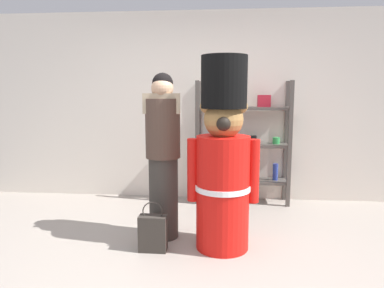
# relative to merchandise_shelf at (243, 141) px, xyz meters

# --- Properties ---
(ground_plane) EXTENTS (6.40, 6.40, 0.00)m
(ground_plane) POSITION_rel_merchandise_shelf_xyz_m (-0.59, -1.98, -0.84)
(ground_plane) COLOR #9E9389
(back_wall) EXTENTS (6.40, 0.12, 2.60)m
(back_wall) POSITION_rel_merchandise_shelf_xyz_m (-0.59, 0.22, 0.46)
(back_wall) COLOR silver
(back_wall) RESTS_ON ground_plane
(merchandise_shelf) EXTENTS (1.26, 0.35, 1.65)m
(merchandise_shelf) POSITION_rel_merchandise_shelf_xyz_m (0.00, 0.00, 0.00)
(merchandise_shelf) COLOR #4C4742
(merchandise_shelf) RESTS_ON ground_plane
(teddy_bear_guard) EXTENTS (0.68, 0.53, 1.83)m
(teddy_bear_guard) POSITION_rel_merchandise_shelf_xyz_m (-0.26, -1.49, 0.00)
(teddy_bear_guard) COLOR red
(teddy_bear_guard) RESTS_ON ground_plane
(person_shopper) EXTENTS (0.37, 0.35, 1.69)m
(person_shopper) POSITION_rel_merchandise_shelf_xyz_m (-0.87, -1.29, 0.04)
(person_shopper) COLOR #38332D
(person_shopper) RESTS_ON ground_plane
(shopping_bag) EXTENTS (0.26, 0.14, 0.48)m
(shopping_bag) POSITION_rel_merchandise_shelf_xyz_m (-0.92, -1.63, -0.66)
(shopping_bag) COLOR #332D28
(shopping_bag) RESTS_ON ground_plane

